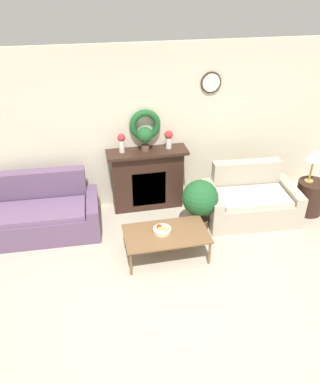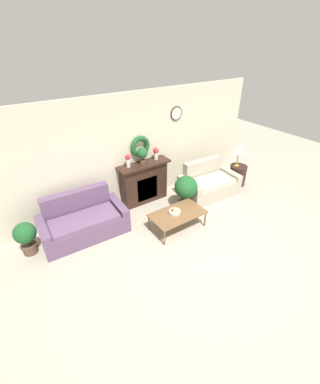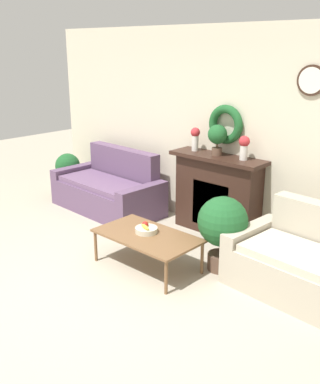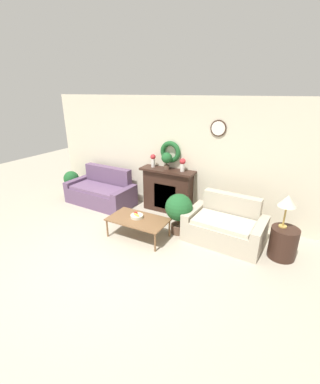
% 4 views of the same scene
% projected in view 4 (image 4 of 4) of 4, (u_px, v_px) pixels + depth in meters
% --- Properties ---
extents(ground_plane, '(16.00, 16.00, 0.00)m').
position_uv_depth(ground_plane, '(102.00, 267.00, 4.36)').
color(ground_plane, '#ADA38E').
extents(wall_back, '(6.80, 0.17, 2.70)m').
position_uv_depth(wall_back, '(172.00, 156.00, 6.08)').
color(wall_back, beige).
rests_on(wall_back, ground_plane).
extents(fireplace, '(1.32, 0.41, 1.07)m').
position_uv_depth(fireplace, '(168.00, 190.00, 6.21)').
color(fireplace, '#331E16').
rests_on(fireplace, ground_plane).
extents(couch_left, '(1.80, 0.95, 0.92)m').
position_uv_depth(couch_left, '(102.00, 192.00, 6.75)').
color(couch_left, '#604766').
rests_on(couch_left, ground_plane).
extents(loveseat_right, '(1.54, 0.99, 0.88)m').
position_uv_depth(loveseat_right, '(225.00, 226.00, 5.05)').
color(loveseat_right, '#B2A893').
rests_on(loveseat_right, ground_plane).
extents(coffee_table, '(1.19, 0.68, 0.40)m').
position_uv_depth(coffee_table, '(138.00, 220.00, 5.14)').
color(coffee_table, brown).
rests_on(coffee_table, ground_plane).
extents(fruit_bowl, '(0.26, 0.26, 0.12)m').
position_uv_depth(fruit_bowl, '(137.00, 216.00, 5.18)').
color(fruit_bowl, beige).
rests_on(fruit_bowl, coffee_table).
extents(side_table_by_loveseat, '(0.47, 0.47, 0.58)m').
position_uv_depth(side_table_by_loveseat, '(283.00, 243.00, 4.53)').
color(side_table_by_loveseat, '#331E16').
rests_on(side_table_by_loveseat, ground_plane).
extents(table_lamp, '(0.30, 0.30, 0.59)m').
position_uv_depth(table_lamp, '(288.00, 202.00, 4.31)').
color(table_lamp, '#B28E42').
rests_on(table_lamp, side_table_by_loveseat).
extents(vase_on_mantel_left, '(0.13, 0.13, 0.32)m').
position_uv_depth(vase_on_mantel_left, '(153.00, 160.00, 6.13)').
color(vase_on_mantel_left, silver).
rests_on(vase_on_mantel_left, fireplace).
extents(vase_on_mantel_right, '(0.14, 0.14, 0.30)m').
position_uv_depth(vase_on_mantel_right, '(183.00, 164.00, 5.79)').
color(vase_on_mantel_right, silver).
rests_on(vase_on_mantel_right, fireplace).
extents(potted_plant_on_mantel, '(0.25, 0.25, 0.40)m').
position_uv_depth(potted_plant_on_mantel, '(167.00, 159.00, 5.92)').
color(potted_plant_on_mantel, brown).
rests_on(potted_plant_on_mantel, fireplace).
extents(potted_plant_floor_by_couch, '(0.42, 0.42, 0.70)m').
position_uv_depth(potted_plant_floor_by_couch, '(72.00, 181.00, 7.23)').
color(potted_plant_floor_by_couch, brown).
rests_on(potted_plant_floor_by_couch, ground_plane).
extents(potted_plant_floor_by_loveseat, '(0.56, 0.56, 0.86)m').
position_uv_depth(potted_plant_floor_by_loveseat, '(179.00, 209.00, 5.23)').
color(potted_plant_floor_by_loveseat, brown).
rests_on(potted_plant_floor_by_loveseat, ground_plane).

